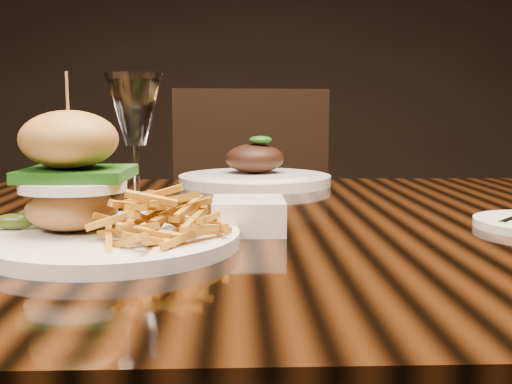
{
  "coord_description": "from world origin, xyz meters",
  "views": [
    {
      "loc": [
        -0.06,
        -0.77,
        0.89
      ],
      "look_at": [
        -0.04,
        -0.17,
        0.81
      ],
      "focal_mm": 42.0,
      "sensor_mm": 36.0,
      "label": 1
    }
  ],
  "objects_px": {
    "chair_far": "(256,235)",
    "far_dish": "(255,175)",
    "dining_table": "(279,276)",
    "burger_plate": "(104,203)",
    "wine_glass": "(135,115)"
  },
  "relations": [
    {
      "from": "wine_glass",
      "to": "far_dish",
      "type": "xyz_separation_m",
      "value": [
        0.16,
        0.4,
        -0.12
      ]
    },
    {
      "from": "dining_table",
      "to": "far_dish",
      "type": "bearing_deg",
      "value": 93.31
    },
    {
      "from": "dining_table",
      "to": "burger_plate",
      "type": "bearing_deg",
      "value": -143.25
    },
    {
      "from": "dining_table",
      "to": "wine_glass",
      "type": "relative_size",
      "value": 8.64
    },
    {
      "from": "dining_table",
      "to": "chair_far",
      "type": "distance_m",
      "value": 0.9
    },
    {
      "from": "dining_table",
      "to": "burger_plate",
      "type": "relative_size",
      "value": 6.04
    },
    {
      "from": "chair_far",
      "to": "burger_plate",
      "type": "bearing_deg",
      "value": -106.21
    },
    {
      "from": "wine_glass",
      "to": "far_dish",
      "type": "distance_m",
      "value": 0.44
    },
    {
      "from": "dining_table",
      "to": "far_dish",
      "type": "height_order",
      "value": "far_dish"
    },
    {
      "from": "chair_far",
      "to": "dining_table",
      "type": "bearing_deg",
      "value": -95.56
    },
    {
      "from": "burger_plate",
      "to": "wine_glass",
      "type": "height_order",
      "value": "wine_glass"
    },
    {
      "from": "dining_table",
      "to": "burger_plate",
      "type": "xyz_separation_m",
      "value": [
        -0.19,
        -0.15,
        0.12
      ]
    },
    {
      "from": "wine_glass",
      "to": "chair_far",
      "type": "distance_m",
      "value": 1.01
    },
    {
      "from": "burger_plate",
      "to": "far_dish",
      "type": "xyz_separation_m",
      "value": [
        0.17,
        0.51,
        -0.03
      ]
    },
    {
      "from": "chair_far",
      "to": "far_dish",
      "type": "bearing_deg",
      "value": -97.79
    }
  ]
}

